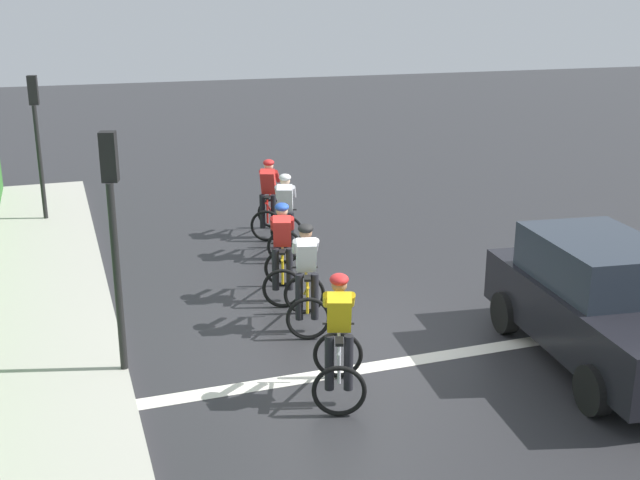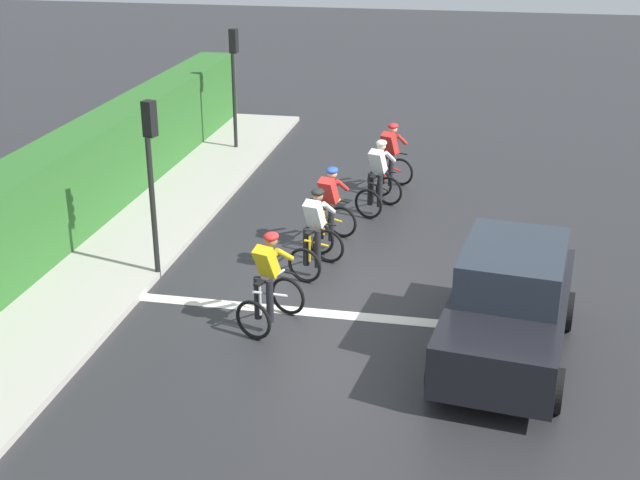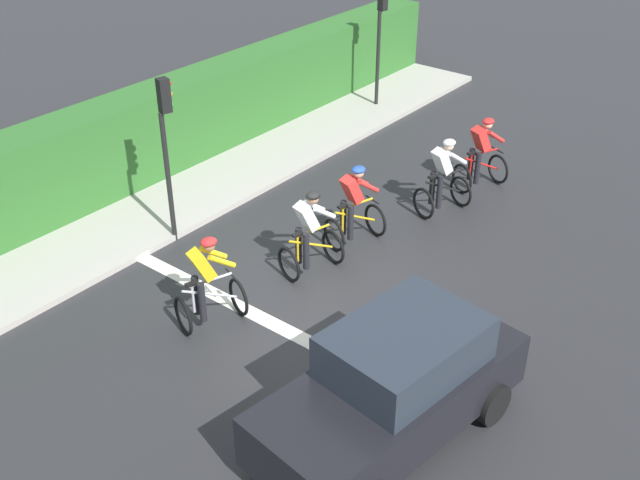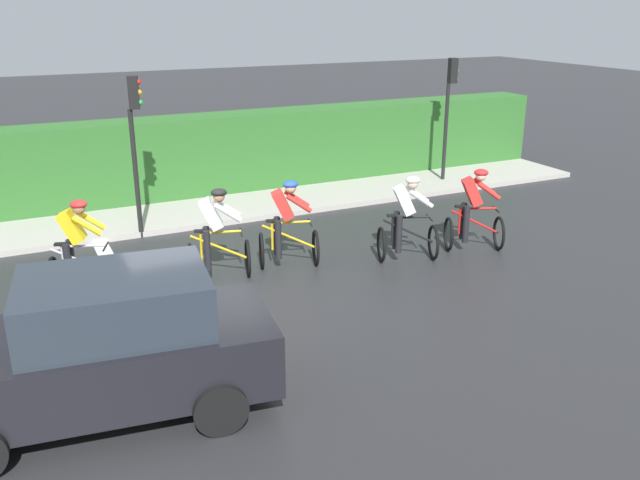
{
  "view_description": "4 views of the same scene",
  "coord_description": "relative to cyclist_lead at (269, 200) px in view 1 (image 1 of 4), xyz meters",
  "views": [
    {
      "loc": [
        -3.85,
        -10.19,
        4.91
      ],
      "look_at": [
        0.01,
        0.94,
        1.27
      ],
      "focal_mm": 43.57,
      "sensor_mm": 36.0,
      "label": 1
    },
    {
      "loc": [
        2.57,
        -13.96,
        6.71
      ],
      "look_at": [
        -0.22,
        0.18,
        0.81
      ],
      "focal_mm": 47.86,
      "sensor_mm": 36.0,
      "label": 2
    },
    {
      "loc": [
        7.26,
        -8.76,
        7.96
      ],
      "look_at": [
        -0.07,
        0.46,
        0.83
      ],
      "focal_mm": 42.93,
      "sensor_mm": 36.0,
      "label": 3
    },
    {
      "loc": [
        10.61,
        -2.73,
        4.71
      ],
      "look_at": [
        0.83,
        1.99,
        0.88
      ],
      "focal_mm": 37.93,
      "sensor_mm": 36.0,
      "label": 4
    }
  ],
  "objects": [
    {
      "name": "car_black",
      "position": [
        2.71,
        -7.52,
        0.08
      ],
      "size": [
        2.27,
        4.28,
        1.76
      ],
      "color": "black",
      "rests_on": "ground"
    },
    {
      "name": "traffic_light_far_junction",
      "position": [
        -4.6,
        2.66,
        1.43
      ],
      "size": [
        0.23,
        0.31,
        3.34
      ],
      "color": "black",
      "rests_on": "ground"
    },
    {
      "name": "sidewalk_kerb",
      "position": [
        -5.02,
        -3.55,
        -0.74
      ],
      "size": [
        2.8,
        19.7,
        0.12
      ],
      "primitive_type": "cube",
      "color": "#ADA89E",
      "rests_on": "ground"
    },
    {
      "name": "road_marking_stop_line",
      "position": [
        -0.44,
        -6.67,
        -0.79
      ],
      "size": [
        7.0,
        0.3,
        0.01
      ],
      "primitive_type": "cube",
      "color": "silver",
      "rests_on": "ground"
    },
    {
      "name": "cyclist_lead",
      "position": [
        0.0,
        0.0,
        0.0
      ],
      "size": [
        1.05,
        1.26,
        1.66
      ],
      "color": "black",
      "rests_on": "ground"
    },
    {
      "name": "cyclist_fourth",
      "position": [
        -0.8,
        -5.04,
        0.0
      ],
      "size": [
        0.93,
        1.22,
        1.66
      ],
      "color": "black",
      "rests_on": "ground"
    },
    {
      "name": "cyclist_mid",
      "position": [
        -0.78,
        -3.69,
        0.0
      ],
      "size": [
        0.97,
        1.23,
        1.66
      ],
      "color": "black",
      "rests_on": "ground"
    },
    {
      "name": "cyclist_trailing",
      "position": [
        -1.12,
        -7.32,
        0.0
      ],
      "size": [
        1.0,
        1.25,
        1.66
      ],
      "color": "black",
      "rests_on": "ground"
    },
    {
      "name": "cyclist_second",
      "position": [
        -0.08,
        -1.51,
        0.0
      ],
      "size": [
        1.0,
        1.24,
        1.66
      ],
      "color": "black",
      "rests_on": "ground"
    },
    {
      "name": "traffic_light_near_crossing",
      "position": [
        -3.65,
        -5.75,
        1.43
      ],
      "size": [
        0.25,
        0.31,
        3.34
      ],
      "color": "black",
      "rests_on": "ground"
    },
    {
      "name": "ground_plane",
      "position": [
        -0.44,
        -5.55,
        -0.8
      ],
      "size": [
        80.0,
        80.0,
        0.0
      ],
      "primitive_type": "plane",
      "color": "#28282B"
    }
  ]
}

